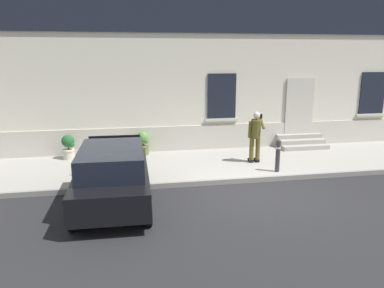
{
  "coord_description": "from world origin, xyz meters",
  "views": [
    {
      "loc": [
        -3.43,
        -9.18,
        3.73
      ],
      "look_at": [
        -1.42,
        1.6,
        1.1
      ],
      "focal_mm": 34.88,
      "sensor_mm": 36.0,
      "label": 1
    }
  ],
  "objects_px": {
    "planter_cream": "(68,146)",
    "planter_olive": "(143,142)",
    "bollard_near_person": "(278,154)",
    "hatchback_car_black": "(113,174)",
    "person_on_phone": "(255,134)"
  },
  "relations": [
    {
      "from": "bollard_near_person",
      "to": "hatchback_car_black",
      "type": "bearing_deg",
      "value": -164.88
    },
    {
      "from": "planter_olive",
      "to": "hatchback_car_black",
      "type": "bearing_deg",
      "value": -103.42
    },
    {
      "from": "hatchback_car_black",
      "to": "bollard_near_person",
      "type": "xyz_separation_m",
      "value": [
        5.01,
        1.35,
        -0.08
      ]
    },
    {
      "from": "person_on_phone",
      "to": "hatchback_car_black",
      "type": "bearing_deg",
      "value": -146.21
    },
    {
      "from": "bollard_near_person",
      "to": "person_on_phone",
      "type": "relative_size",
      "value": 0.6
    },
    {
      "from": "person_on_phone",
      "to": "planter_olive",
      "type": "height_order",
      "value": "person_on_phone"
    },
    {
      "from": "planter_olive",
      "to": "person_on_phone",
      "type": "bearing_deg",
      "value": -25.27
    },
    {
      "from": "person_on_phone",
      "to": "planter_olive",
      "type": "bearing_deg",
      "value": 160.58
    },
    {
      "from": "bollard_near_person",
      "to": "planter_olive",
      "type": "xyz_separation_m",
      "value": [
        -4.01,
        2.85,
        -0.11
      ]
    },
    {
      "from": "hatchback_car_black",
      "to": "planter_cream",
      "type": "xyz_separation_m",
      "value": [
        -1.61,
        4.1,
        -0.18
      ]
    },
    {
      "from": "bollard_near_person",
      "to": "person_on_phone",
      "type": "xyz_separation_m",
      "value": [
        -0.34,
        1.12,
        0.44
      ]
    },
    {
      "from": "bollard_near_person",
      "to": "person_on_phone",
      "type": "bearing_deg",
      "value": 107.06
    },
    {
      "from": "hatchback_car_black",
      "to": "bollard_near_person",
      "type": "distance_m",
      "value": 5.19
    },
    {
      "from": "planter_cream",
      "to": "planter_olive",
      "type": "distance_m",
      "value": 2.62
    },
    {
      "from": "hatchback_car_black",
      "to": "planter_cream",
      "type": "relative_size",
      "value": 4.78
    }
  ]
}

